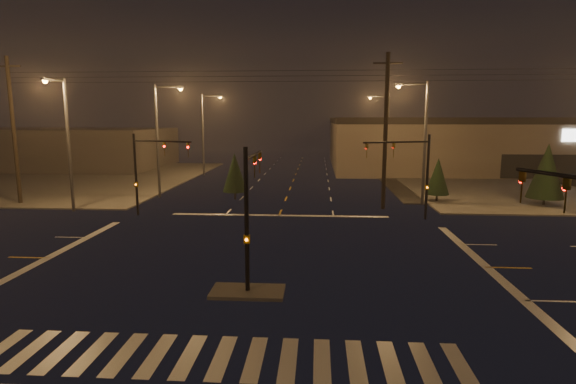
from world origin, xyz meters
TOP-DOWN VIEW (x-y plane):
  - ground at (0.00, 0.00)m, footprint 140.00×140.00m
  - sidewalk_ne at (30.00, 30.00)m, footprint 36.00×36.00m
  - sidewalk_nw at (-30.00, 30.00)m, footprint 36.00×36.00m
  - median_island at (0.00, -4.00)m, footprint 3.00×1.60m
  - crosswalk at (0.00, -9.00)m, footprint 15.00×2.60m
  - stop_bar_far at (0.00, 11.00)m, footprint 16.00×0.50m
  - retail_building at (35.00, 45.99)m, footprint 60.20×28.30m
  - commercial_block at (-35.00, 42.00)m, footprint 30.00×18.00m
  - signal_mast_median at (0.00, -3.07)m, footprint 0.25×4.59m
  - signal_mast_ne at (9.50, 10.14)m, footprint 4.84×1.86m
  - signal_mast_nw at (-9.50, 10.14)m, footprint 4.84×1.86m
  - streetlight_1 at (-11.18, 18.00)m, footprint 2.77×0.32m
  - streetlight_2 at (-11.18, 34.00)m, footprint 2.77×0.32m
  - streetlight_3 at (11.18, 16.00)m, footprint 2.77×0.32m
  - streetlight_4 at (11.18, 36.00)m, footprint 2.77×0.32m
  - streetlight_5 at (-16.00, 11.18)m, footprint 0.32×2.77m
  - utility_pole_0 at (-22.00, 14.00)m, footprint 2.20×0.32m
  - utility_pole_1 at (8.00, 14.00)m, footprint 2.20×0.32m
  - conifer_0 at (12.99, 17.19)m, footprint 1.98×1.98m
  - conifer_1 at (21.26, 15.97)m, footprint 2.84×2.84m
  - conifer_3 at (-4.47, 17.45)m, footprint 2.17×2.17m
  - car_parked at (29.92, 27.42)m, footprint 2.54×4.33m

SIDE VIEW (x-z plane):
  - ground at x=0.00m, z-range 0.00..0.00m
  - crosswalk at x=0.00m, z-range 0.00..0.01m
  - stop_bar_far at x=0.00m, z-range 0.00..0.01m
  - sidewalk_ne at x=30.00m, z-range 0.00..0.12m
  - sidewalk_nw at x=-30.00m, z-range 0.00..0.12m
  - median_island at x=0.00m, z-range 0.00..0.15m
  - car_parked at x=29.92m, z-range 0.00..1.38m
  - conifer_0 at x=12.99m, z-range 0.35..4.13m
  - conifer_3 at x=-4.47m, z-range 0.35..4.44m
  - commercial_block at x=-35.00m, z-range 0.00..5.60m
  - conifer_1 at x=21.26m, z-range 0.35..5.48m
  - signal_mast_median at x=0.00m, z-range 0.75..6.75m
  - signal_mast_ne at x=9.50m, z-range 0.79..6.79m
  - signal_mast_nw at x=-9.50m, z-range 0.79..6.79m
  - retail_building at x=35.00m, z-range 0.24..7.44m
  - streetlight_1 at x=-11.18m, z-range 0.80..10.80m
  - streetlight_2 at x=-11.18m, z-range 0.80..10.80m
  - streetlight_3 at x=11.18m, z-range 0.80..10.80m
  - streetlight_4 at x=11.18m, z-range 0.80..10.80m
  - streetlight_5 at x=-16.00m, z-range 0.80..10.80m
  - utility_pole_0 at x=-22.00m, z-range 0.13..12.13m
  - utility_pole_1 at x=8.00m, z-range 0.13..12.13m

